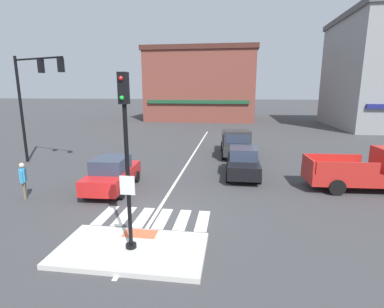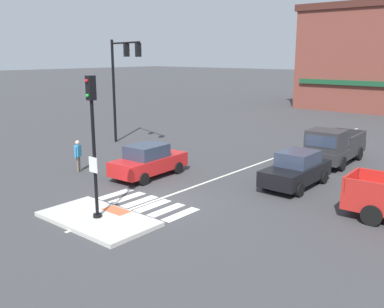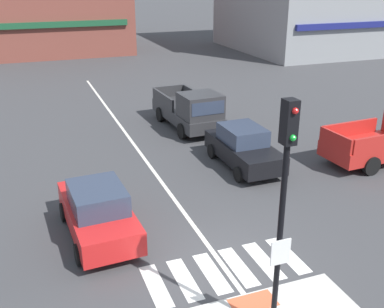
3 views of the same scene
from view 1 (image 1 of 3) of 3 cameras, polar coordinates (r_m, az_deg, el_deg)
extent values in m
plane|color=#3D3D3F|center=(11.73, -7.39, -11.90)|extent=(300.00, 300.00, 0.00)
cube|color=beige|center=(9.49, -11.72, -17.77)|extent=(4.46, 2.46, 0.15)
cube|color=#DB5B38|center=(10.18, -10.04, -14.99)|extent=(1.10, 0.60, 0.01)
cylinder|color=black|center=(9.42, -11.76, -17.06)|extent=(0.32, 0.32, 0.12)
cylinder|color=black|center=(8.59, -12.38, -4.52)|extent=(0.12, 0.12, 4.15)
cube|color=white|center=(8.58, -12.49, -5.99)|extent=(0.44, 0.03, 0.56)
cube|color=black|center=(8.23, -13.19, 12.37)|extent=(0.24, 0.28, 0.84)
sphere|color=red|center=(8.09, -13.70, 14.12)|extent=(0.12, 0.12, 0.12)
sphere|color=green|center=(8.09, -13.51, 10.58)|extent=(0.12, 0.12, 0.12)
cube|color=silver|center=(12.22, -16.45, -11.28)|extent=(0.44, 1.80, 0.01)
cube|color=silver|center=(11.94, -13.03, -11.67)|extent=(0.44, 1.80, 0.01)
cube|color=silver|center=(11.70, -9.44, -12.02)|extent=(0.44, 1.80, 0.01)
cube|color=silver|center=(11.51, -5.71, -12.34)|extent=(0.44, 1.80, 0.01)
cube|color=silver|center=(11.36, -1.87, -12.61)|extent=(0.44, 1.80, 0.01)
cube|color=silver|center=(11.27, 2.07, -12.84)|extent=(0.44, 1.80, 0.01)
cube|color=silver|center=(21.06, -0.23, -0.82)|extent=(0.14, 28.00, 0.01)
cylinder|color=black|center=(22.56, -30.28, 7.28)|extent=(0.18, 0.18, 6.92)
cylinder|color=black|center=(20.90, -27.83, 16.12)|extent=(4.07, 1.38, 0.11)
cube|color=black|center=(20.70, -27.34, 14.96)|extent=(0.34, 0.36, 0.80)
sphere|color=gold|center=(20.80, -26.96, 14.98)|extent=(0.12, 0.12, 0.12)
cube|color=black|center=(19.40, -24.18, 15.51)|extent=(0.34, 0.36, 0.80)
sphere|color=gold|center=(19.51, -23.79, 15.52)|extent=(0.12, 0.12, 0.12)
cube|color=brown|center=(50.93, 2.06, 12.85)|extent=(16.72, 14.26, 10.53)
cube|color=#49241E|center=(51.29, 2.11, 19.13)|extent=(17.22, 14.69, 0.70)
cube|color=#194C2D|center=(43.72, 1.04, 10.10)|extent=(15.05, 0.30, 0.50)
cube|color=black|center=(16.79, 9.87, -2.15)|extent=(1.72, 4.11, 0.70)
cube|color=#2D384C|center=(16.78, 9.93, 0.19)|extent=(1.49, 1.91, 0.64)
cylinder|color=black|center=(15.72, 13.03, -4.61)|extent=(0.18, 0.60, 0.60)
cylinder|color=black|center=(15.64, 6.93, -4.46)|extent=(0.18, 0.60, 0.60)
cylinder|color=black|center=(18.16, 12.31, -2.29)|extent=(0.18, 0.60, 0.60)
cylinder|color=black|center=(18.09, 7.04, -2.15)|extent=(0.18, 0.60, 0.60)
cube|color=red|center=(14.87, -15.16, -4.29)|extent=(1.90, 4.18, 0.70)
cube|color=#2D384C|center=(14.56, -15.51, -1.93)|extent=(1.57, 1.97, 0.64)
cylinder|color=black|center=(16.40, -16.32, -4.09)|extent=(0.21, 0.61, 0.60)
cylinder|color=black|center=(15.88, -10.70, -4.34)|extent=(0.21, 0.61, 0.60)
cylinder|color=black|center=(14.18, -20.03, -6.93)|extent=(0.21, 0.61, 0.60)
cylinder|color=black|center=(13.57, -13.58, -7.37)|extent=(0.21, 0.61, 0.60)
cube|color=#2D2D30|center=(22.21, 8.40, 1.52)|extent=(2.18, 5.20, 0.60)
cube|color=#2D2D30|center=(20.50, 8.75, 3.02)|extent=(1.89, 1.80, 1.10)
cube|color=#2D384C|center=(19.67, 8.92, 2.87)|extent=(1.62, 0.17, 0.60)
cube|color=#2D2D30|center=(23.19, 10.49, 3.41)|extent=(0.28, 2.81, 0.60)
cube|color=#2D2D30|center=(23.08, 6.08, 3.50)|extent=(0.28, 2.81, 0.60)
cube|color=#2D2D30|center=(24.58, 8.08, 3.98)|extent=(1.80, 0.20, 0.60)
cylinder|color=black|center=(20.81, 11.15, -0.15)|extent=(0.28, 0.77, 0.76)
cylinder|color=black|center=(20.68, 6.12, -0.07)|extent=(0.28, 0.77, 0.76)
cylinder|color=black|center=(23.72, 10.37, 1.40)|extent=(0.28, 0.77, 0.76)
cylinder|color=black|center=(23.61, 5.96, 1.48)|extent=(0.28, 0.77, 0.76)
cube|color=red|center=(16.52, 29.88, -3.77)|extent=(5.20, 2.17, 0.60)
cube|color=red|center=(16.78, 25.68, -1.00)|extent=(2.81, 0.27, 0.60)
cube|color=red|center=(15.17, 28.02, -2.54)|extent=(2.81, 0.27, 0.60)
cube|color=red|center=(15.47, 21.70, -1.69)|extent=(0.20, 1.80, 0.60)
cylinder|color=black|center=(18.09, 33.12, -3.85)|extent=(0.77, 0.28, 0.76)
cylinder|color=black|center=(16.87, 24.16, -3.95)|extent=(0.77, 0.28, 0.76)
cylinder|color=black|center=(15.24, 26.38, -5.83)|extent=(0.77, 0.28, 0.76)
cylinder|color=#6B6051|center=(15.12, -29.84, -6.21)|extent=(0.12, 0.12, 0.82)
cylinder|color=#6B6051|center=(15.27, -29.71, -6.03)|extent=(0.12, 0.12, 0.82)
cube|color=#338CBF|center=(15.01, -30.06, -3.54)|extent=(0.35, 0.42, 0.60)
cylinder|color=#338CBF|center=(14.81, -30.24, -3.96)|extent=(0.09, 0.09, 0.56)
cylinder|color=#338CBF|center=(15.24, -29.85, -3.50)|extent=(0.09, 0.09, 0.56)
sphere|color=beige|center=(14.91, -30.24, -1.91)|extent=(0.22, 0.22, 0.22)
camera|label=2|loc=(9.49, 107.71, 3.43)|focal=40.33mm
camera|label=3|loc=(7.80, -78.85, 21.98)|focal=42.77mm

